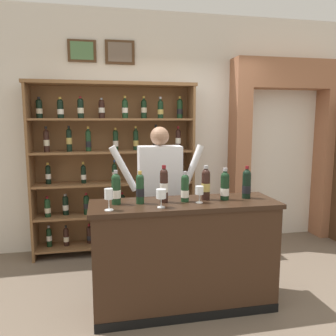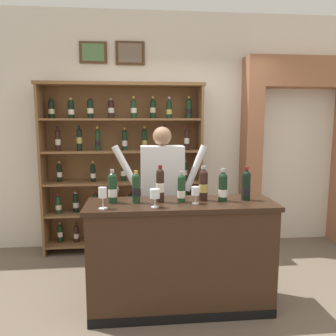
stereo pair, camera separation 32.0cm
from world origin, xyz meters
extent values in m
cube|color=#6B5B4C|center=(0.00, 0.00, -0.01)|extent=(14.00, 14.00, 0.02)
cube|color=silver|center=(0.00, 1.72, 1.54)|extent=(12.00, 0.16, 3.08)
cube|color=#4C331E|center=(-1.01, 1.63, 2.55)|extent=(0.34, 0.02, 0.27)
cube|color=#507B4C|center=(-1.01, 1.61, 2.55)|extent=(0.28, 0.01, 0.21)
cube|color=#4C331E|center=(-0.54, 1.63, 2.55)|extent=(0.37, 0.02, 0.29)
cube|color=#706053|center=(-0.54, 1.61, 2.55)|extent=(0.30, 0.01, 0.24)
cube|color=brown|center=(-1.64, 1.43, 1.08)|extent=(0.03, 0.35, 2.15)
cube|color=brown|center=(0.34, 1.43, 1.08)|extent=(0.03, 0.35, 2.15)
cube|color=brown|center=(-0.65, 1.60, 1.08)|extent=(2.01, 0.02, 2.15)
cube|color=brown|center=(-0.65, 1.43, 0.11)|extent=(1.95, 0.33, 0.02)
cylinder|color=black|center=(-1.48, 1.45, 0.23)|extent=(0.07, 0.07, 0.20)
sphere|color=black|center=(-1.48, 1.45, 0.33)|extent=(0.06, 0.06, 0.06)
cylinder|color=black|center=(-1.48, 1.45, 0.36)|extent=(0.03, 0.03, 0.06)
cylinder|color=#99999E|center=(-1.48, 1.45, 0.38)|extent=(0.03, 0.03, 0.03)
cylinder|color=silver|center=(-1.48, 1.45, 0.23)|extent=(0.07, 0.07, 0.06)
cylinder|color=black|center=(-1.27, 1.44, 0.22)|extent=(0.07, 0.07, 0.19)
sphere|color=black|center=(-1.27, 1.44, 0.32)|extent=(0.06, 0.06, 0.06)
cylinder|color=black|center=(-1.27, 1.44, 0.35)|extent=(0.02, 0.02, 0.06)
cylinder|color=black|center=(-1.27, 1.44, 0.37)|extent=(0.03, 0.03, 0.03)
cylinder|color=beige|center=(-1.27, 1.44, 0.21)|extent=(0.07, 0.07, 0.06)
cylinder|color=black|center=(-0.99, 1.47, 0.22)|extent=(0.07, 0.07, 0.19)
sphere|color=black|center=(-0.99, 1.47, 0.32)|extent=(0.06, 0.06, 0.06)
cylinder|color=black|center=(-0.99, 1.47, 0.34)|extent=(0.03, 0.03, 0.06)
cylinder|color=maroon|center=(-0.99, 1.47, 0.36)|extent=(0.03, 0.03, 0.03)
cylinder|color=black|center=(-0.99, 1.47, 0.19)|extent=(0.07, 0.07, 0.06)
cylinder|color=#19381E|center=(-0.79, 1.44, 0.22)|extent=(0.07, 0.07, 0.19)
sphere|color=#19381E|center=(-0.79, 1.44, 0.32)|extent=(0.06, 0.06, 0.06)
cylinder|color=#19381E|center=(-0.79, 1.44, 0.35)|extent=(0.03, 0.03, 0.07)
cylinder|color=#99999E|center=(-0.79, 1.44, 0.38)|extent=(0.03, 0.03, 0.03)
cylinder|color=beige|center=(-0.79, 1.44, 0.21)|extent=(0.07, 0.07, 0.06)
cylinder|color=black|center=(-0.54, 1.41, 0.23)|extent=(0.07, 0.07, 0.20)
sphere|color=black|center=(-0.54, 1.41, 0.33)|extent=(0.06, 0.06, 0.06)
cylinder|color=black|center=(-0.54, 1.41, 0.36)|extent=(0.03, 0.03, 0.07)
cylinder|color=#B79338|center=(-0.54, 1.41, 0.38)|extent=(0.03, 0.03, 0.03)
cylinder|color=tan|center=(-0.54, 1.41, 0.24)|extent=(0.07, 0.07, 0.07)
cylinder|color=black|center=(-0.30, 1.46, 0.22)|extent=(0.07, 0.07, 0.19)
sphere|color=black|center=(-0.30, 1.46, 0.32)|extent=(0.06, 0.06, 0.06)
cylinder|color=black|center=(-0.30, 1.46, 0.35)|extent=(0.03, 0.03, 0.07)
cylinder|color=#B79338|center=(-0.30, 1.46, 0.37)|extent=(0.03, 0.03, 0.03)
cylinder|color=silver|center=(-0.30, 1.46, 0.23)|extent=(0.07, 0.07, 0.06)
cylinder|color=black|center=(-0.06, 1.44, 0.23)|extent=(0.07, 0.07, 0.20)
sphere|color=black|center=(-0.06, 1.44, 0.33)|extent=(0.06, 0.06, 0.06)
cylinder|color=black|center=(-0.06, 1.44, 0.37)|extent=(0.03, 0.03, 0.08)
cylinder|color=black|center=(-0.06, 1.44, 0.39)|extent=(0.03, 0.03, 0.03)
cylinder|color=silver|center=(-0.06, 1.44, 0.20)|extent=(0.07, 0.07, 0.07)
cylinder|color=#19381E|center=(0.18, 1.41, 0.22)|extent=(0.07, 0.07, 0.20)
sphere|color=#19381E|center=(0.18, 1.41, 0.33)|extent=(0.06, 0.06, 0.06)
cylinder|color=#19381E|center=(0.18, 1.41, 0.37)|extent=(0.03, 0.03, 0.08)
cylinder|color=#B79338|center=(0.18, 1.41, 0.40)|extent=(0.03, 0.03, 0.03)
cylinder|color=silver|center=(0.18, 1.41, 0.22)|extent=(0.07, 0.07, 0.06)
cube|color=brown|center=(-0.65, 1.43, 0.51)|extent=(1.95, 0.33, 0.02)
cylinder|color=#19381E|center=(-1.47, 1.40, 0.62)|extent=(0.07, 0.07, 0.19)
sphere|color=#19381E|center=(-1.47, 1.40, 0.72)|extent=(0.07, 0.07, 0.07)
cylinder|color=#19381E|center=(-1.47, 1.40, 0.74)|extent=(0.03, 0.03, 0.06)
cylinder|color=maroon|center=(-1.47, 1.40, 0.77)|extent=(0.03, 0.03, 0.03)
cylinder|color=beige|center=(-1.47, 1.40, 0.61)|extent=(0.07, 0.07, 0.06)
cylinder|color=black|center=(-1.27, 1.45, 0.63)|extent=(0.07, 0.07, 0.20)
sphere|color=black|center=(-1.27, 1.45, 0.73)|extent=(0.07, 0.07, 0.07)
cylinder|color=black|center=(-1.27, 1.45, 0.76)|extent=(0.03, 0.03, 0.06)
cylinder|color=#99999E|center=(-1.27, 1.45, 0.77)|extent=(0.03, 0.03, 0.03)
cylinder|color=silver|center=(-1.27, 1.45, 0.62)|extent=(0.07, 0.07, 0.07)
cylinder|color=black|center=(-1.01, 1.42, 0.63)|extent=(0.07, 0.07, 0.20)
sphere|color=black|center=(-1.01, 1.42, 0.73)|extent=(0.07, 0.07, 0.07)
cylinder|color=black|center=(-1.01, 1.42, 0.76)|extent=(0.03, 0.03, 0.07)
cylinder|color=maroon|center=(-1.01, 1.42, 0.79)|extent=(0.03, 0.03, 0.03)
cylinder|color=black|center=(-1.01, 1.42, 0.63)|extent=(0.07, 0.07, 0.07)
cylinder|color=black|center=(-0.76, 1.47, 0.62)|extent=(0.07, 0.07, 0.19)
sphere|color=black|center=(-0.76, 1.47, 0.72)|extent=(0.07, 0.07, 0.07)
cylinder|color=black|center=(-0.76, 1.47, 0.75)|extent=(0.03, 0.03, 0.07)
cylinder|color=#99999E|center=(-0.76, 1.47, 0.78)|extent=(0.03, 0.03, 0.03)
cylinder|color=silver|center=(-0.76, 1.47, 0.60)|extent=(0.07, 0.07, 0.06)
cylinder|color=black|center=(-0.56, 1.44, 0.62)|extent=(0.07, 0.07, 0.19)
sphere|color=black|center=(-0.56, 1.44, 0.72)|extent=(0.07, 0.07, 0.07)
cylinder|color=black|center=(-0.56, 1.44, 0.75)|extent=(0.03, 0.03, 0.07)
cylinder|color=maroon|center=(-0.56, 1.44, 0.77)|extent=(0.03, 0.03, 0.03)
cylinder|color=beige|center=(-0.56, 1.44, 0.63)|extent=(0.07, 0.07, 0.06)
cylinder|color=black|center=(-0.29, 1.42, 0.62)|extent=(0.07, 0.07, 0.20)
sphere|color=black|center=(-0.29, 1.42, 0.73)|extent=(0.07, 0.07, 0.07)
cylinder|color=black|center=(-0.29, 1.42, 0.76)|extent=(0.03, 0.03, 0.07)
cylinder|color=#B79338|center=(-0.29, 1.42, 0.78)|extent=(0.04, 0.04, 0.03)
cylinder|color=silver|center=(-0.29, 1.42, 0.62)|extent=(0.07, 0.07, 0.07)
cylinder|color=black|center=(-0.04, 1.41, 0.62)|extent=(0.07, 0.07, 0.20)
sphere|color=black|center=(-0.04, 1.41, 0.73)|extent=(0.07, 0.07, 0.07)
cylinder|color=black|center=(-0.04, 1.41, 0.76)|extent=(0.03, 0.03, 0.08)
cylinder|color=maroon|center=(-0.04, 1.41, 0.79)|extent=(0.04, 0.04, 0.03)
cylinder|color=black|center=(-0.04, 1.41, 0.61)|extent=(0.07, 0.07, 0.06)
cylinder|color=#19381E|center=(0.17, 1.41, 0.62)|extent=(0.07, 0.07, 0.19)
sphere|color=#19381E|center=(0.17, 1.41, 0.72)|extent=(0.07, 0.07, 0.07)
cylinder|color=#19381E|center=(0.17, 1.41, 0.75)|extent=(0.03, 0.03, 0.06)
cylinder|color=black|center=(0.17, 1.41, 0.77)|extent=(0.03, 0.03, 0.03)
cylinder|color=black|center=(0.17, 1.41, 0.61)|extent=(0.07, 0.07, 0.06)
cube|color=brown|center=(-0.65, 1.43, 0.91)|extent=(1.95, 0.33, 0.02)
cylinder|color=black|center=(-1.45, 1.45, 1.02)|extent=(0.06, 0.06, 0.20)
sphere|color=black|center=(-1.45, 1.45, 1.12)|extent=(0.06, 0.06, 0.06)
cylinder|color=black|center=(-1.45, 1.45, 1.15)|extent=(0.03, 0.03, 0.06)
cylinder|color=#B79338|center=(-1.45, 1.45, 1.17)|extent=(0.03, 0.03, 0.03)
cylinder|color=silver|center=(-1.45, 1.45, 1.02)|extent=(0.06, 0.06, 0.06)
cylinder|color=black|center=(-1.03, 1.43, 1.02)|extent=(0.06, 0.06, 0.19)
sphere|color=black|center=(-1.03, 1.43, 1.11)|extent=(0.06, 0.06, 0.06)
cylinder|color=black|center=(-1.03, 1.43, 1.15)|extent=(0.03, 0.03, 0.07)
cylinder|color=#B79338|center=(-1.03, 1.43, 1.17)|extent=(0.03, 0.03, 0.03)
cylinder|color=silver|center=(-1.03, 1.43, 1.00)|extent=(0.06, 0.06, 0.06)
cylinder|color=black|center=(-0.65, 1.44, 1.02)|extent=(0.06, 0.06, 0.20)
sphere|color=black|center=(-0.65, 1.44, 1.13)|extent=(0.06, 0.06, 0.06)
cylinder|color=black|center=(-0.65, 1.44, 1.16)|extent=(0.02, 0.02, 0.08)
cylinder|color=navy|center=(-0.65, 1.44, 1.19)|extent=(0.03, 0.03, 0.03)
cylinder|color=silver|center=(-0.65, 1.44, 1.02)|extent=(0.06, 0.06, 0.06)
cylinder|color=black|center=(-0.24, 1.44, 1.02)|extent=(0.06, 0.06, 0.19)
sphere|color=black|center=(-0.24, 1.44, 1.12)|extent=(0.06, 0.06, 0.06)
cylinder|color=black|center=(-0.24, 1.44, 1.14)|extent=(0.03, 0.03, 0.06)
cylinder|color=#B79338|center=(-0.24, 1.44, 1.16)|extent=(0.03, 0.03, 0.03)
cylinder|color=silver|center=(-0.24, 1.44, 1.00)|extent=(0.06, 0.06, 0.06)
cylinder|color=black|center=(0.14, 1.40, 1.02)|extent=(0.06, 0.06, 0.20)
sphere|color=black|center=(0.14, 1.40, 1.13)|extent=(0.06, 0.06, 0.06)
cylinder|color=black|center=(0.14, 1.40, 1.16)|extent=(0.03, 0.03, 0.07)
cylinder|color=#99999E|center=(0.14, 1.40, 1.18)|extent=(0.03, 0.03, 0.03)
cylinder|color=beige|center=(0.14, 1.40, 1.03)|extent=(0.06, 0.06, 0.06)
cube|color=brown|center=(-0.65, 1.43, 1.31)|extent=(1.95, 0.33, 0.02)
cylinder|color=black|center=(-1.45, 1.42, 1.43)|extent=(0.07, 0.07, 0.22)
sphere|color=black|center=(-1.45, 1.42, 1.55)|extent=(0.06, 0.06, 0.06)
cylinder|color=black|center=(-1.45, 1.42, 1.58)|extent=(0.03, 0.03, 0.08)
cylinder|color=black|center=(-1.45, 1.42, 1.61)|extent=(0.03, 0.03, 0.03)
cylinder|color=beige|center=(-1.45, 1.42, 1.43)|extent=(0.07, 0.07, 0.07)
cylinder|color=black|center=(-1.19, 1.42, 1.44)|extent=(0.07, 0.07, 0.24)
sphere|color=black|center=(-1.19, 1.42, 1.57)|extent=(0.06, 0.06, 0.06)
cylinder|color=black|center=(-1.19, 1.42, 1.60)|extent=(0.02, 0.02, 0.07)
cylinder|color=black|center=(-1.19, 1.42, 1.62)|extent=(0.03, 0.03, 0.03)
cylinder|color=tan|center=(-1.19, 1.42, 1.45)|extent=(0.07, 0.07, 0.08)
cylinder|color=#19381E|center=(-0.96, 1.41, 1.43)|extent=(0.07, 0.07, 0.22)
sphere|color=#19381E|center=(-0.96, 1.41, 1.55)|extent=(0.06, 0.06, 0.06)
cylinder|color=#19381E|center=(-0.96, 1.41, 1.58)|extent=(0.03, 0.03, 0.07)
cylinder|color=#B79338|center=(-0.96, 1.41, 1.61)|extent=(0.03, 0.03, 0.03)
cylinder|color=black|center=(-0.96, 1.41, 1.41)|extent=(0.07, 0.07, 0.07)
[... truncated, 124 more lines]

